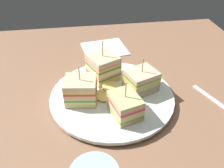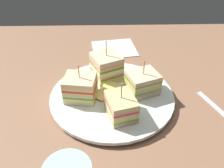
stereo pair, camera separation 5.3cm
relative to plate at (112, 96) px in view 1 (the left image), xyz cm
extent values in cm
cube|color=#875F46|center=(0.00, 0.00, -1.77)|extent=(92.78, 88.30, 1.80)
cylinder|color=white|center=(0.00, 0.00, -0.54)|extent=(17.78, 17.78, 0.64)
cylinder|color=white|center=(0.00, 0.00, 0.17)|extent=(28.67, 28.67, 0.79)
cube|color=beige|center=(7.04, 0.96, 1.07)|extent=(8.38, 7.85, 1.02)
cube|color=#B2844C|center=(3.95, -0.21, 1.07)|extent=(2.29, 5.44, 1.02)
cube|color=#DE918D|center=(7.04, 0.96, 1.83)|extent=(8.38, 7.85, 0.49)
cube|color=#63B247|center=(7.04, 0.96, 2.32)|extent=(8.38, 7.85, 0.49)
cube|color=#D1BA7F|center=(7.04, 0.96, 3.07)|extent=(8.38, 7.85, 1.02)
cube|color=#9E7242|center=(3.95, -0.21, 3.07)|extent=(2.29, 5.44, 1.02)
cube|color=#F4CA5C|center=(7.04, 0.96, 3.82)|extent=(8.38, 7.85, 0.49)
cube|color=#5AA63E|center=(7.04, 0.96, 4.31)|extent=(8.38, 7.85, 0.49)
cube|color=beige|center=(7.04, 0.96, 5.07)|extent=(8.38, 7.85, 1.02)
cylinder|color=tan|center=(7.04, 0.96, 7.30)|extent=(0.24, 0.24, 3.44)
cube|color=#E2C485|center=(-1.20, 7.01, 1.11)|extent=(8.60, 8.80, 1.09)
cube|color=#9E7242|center=(0.20, 4.01, 1.11)|extent=(5.75, 2.87, 1.09)
cube|color=#EBCE58|center=(-1.20, 7.01, 1.91)|extent=(8.60, 8.80, 0.53)
cube|color=#497C3B|center=(-1.20, 7.01, 2.44)|extent=(8.60, 8.80, 0.53)
cube|color=pink|center=(-1.20, 7.01, 2.97)|extent=(8.60, 8.80, 0.53)
cube|color=beige|center=(-1.20, 7.01, 3.77)|extent=(8.60, 8.80, 1.09)
cube|color=#B2844C|center=(0.20, 4.01, 3.77)|extent=(5.75, 2.87, 1.09)
cube|color=#497D3C|center=(-1.20, 7.01, 4.58)|extent=(8.60, 8.80, 0.53)
cube|color=#EDBF51|center=(-1.20, 7.01, 5.10)|extent=(8.60, 8.80, 0.53)
cube|color=pink|center=(-1.20, 7.01, 5.63)|extent=(8.60, 8.80, 0.53)
cube|color=beige|center=(-1.20, 7.01, 6.43)|extent=(8.60, 8.80, 1.09)
cylinder|color=tan|center=(-1.20, 7.01, 8.92)|extent=(0.24, 0.24, 3.88)
cube|color=beige|center=(-7.05, -0.92, 1.12)|extent=(7.50, 6.77, 1.11)
cube|color=#B2844C|center=(-3.77, -1.38, 1.12)|extent=(1.06, 5.77, 1.11)
cube|color=#EAD05E|center=(-7.05, -0.92, 1.95)|extent=(7.50, 6.77, 0.56)
cube|color=#4F993F|center=(-7.05, -0.92, 2.52)|extent=(7.50, 6.77, 0.56)
cube|color=#DEBC80|center=(-7.05, -0.92, 3.35)|extent=(7.50, 6.77, 1.11)
cube|color=#9E7242|center=(-3.77, -1.38, 3.35)|extent=(1.06, 5.77, 1.11)
cube|color=red|center=(-7.05, -0.92, 4.19)|extent=(7.50, 6.77, 0.56)
cube|color=#F0C664|center=(-7.05, -0.92, 4.75)|extent=(7.50, 6.77, 0.56)
cube|color=beige|center=(-7.05, -0.92, 5.59)|extent=(7.50, 6.77, 1.11)
cylinder|color=tan|center=(-7.05, -0.92, 7.77)|extent=(0.24, 0.24, 3.26)
cube|color=#DDB285|center=(1.66, -6.91, 1.04)|extent=(6.94, 7.94, 0.95)
cube|color=#B2844C|center=(0.76, -3.73, 1.04)|extent=(5.07, 1.67, 0.95)
cube|color=#5CA348|center=(1.66, -6.91, 1.75)|extent=(6.94, 7.94, 0.47)
cube|color=#F3C852|center=(1.66, -6.91, 2.23)|extent=(6.94, 7.94, 0.47)
cube|color=beige|center=(1.66, -6.91, 2.94)|extent=(6.94, 7.94, 0.95)
cube|color=#B2844C|center=(0.76, -3.73, 2.94)|extent=(5.07, 1.67, 0.95)
cube|color=#D83937|center=(1.66, -6.91, 3.65)|extent=(6.94, 7.94, 0.47)
cube|color=#DA8E8B|center=(1.66, -6.91, 4.13)|extent=(6.94, 7.94, 0.47)
cube|color=#D0C681|center=(1.66, -6.91, 4.84)|extent=(6.94, 7.94, 0.95)
cylinder|color=tan|center=(1.66, -6.91, 7.06)|extent=(0.24, 0.24, 3.48)
cylinder|color=#E6D773|center=(-1.13, -0.58, 0.89)|extent=(5.28, 5.28, 0.72)
cylinder|color=#EDCF6A|center=(-1.84, -0.74, 1.28)|extent=(5.27, 5.22, 1.17)
cylinder|color=#DECB6E|center=(0.07, 1.34, 1.72)|extent=(6.03, 6.05, 1.14)
cube|color=silver|center=(23.16, -2.88, -0.74)|extent=(4.83, 10.19, 0.25)
cube|color=white|center=(1.34, 24.83, -0.62)|extent=(15.00, 13.89, 0.50)
camera|label=1|loc=(-6.43, -42.55, 35.45)|focal=38.20mm
camera|label=2|loc=(-1.10, -43.02, 35.45)|focal=38.20mm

